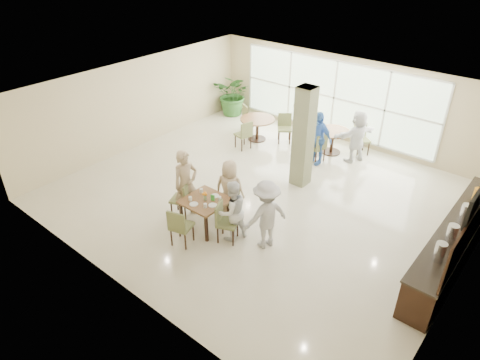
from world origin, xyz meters
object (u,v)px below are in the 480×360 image
Objects in this scene: round_table_right at (333,136)px; buffet_counter at (456,240)px; teen_left at (186,184)px; potted_plant at (234,94)px; adult_a at (317,138)px; adult_b at (357,136)px; teen_right at (232,211)px; round_table_left at (257,123)px; teen_standing at (266,215)px; adult_standing at (301,114)px; main_table at (205,203)px; teen_far at (230,188)px.

round_table_right is 0.23× the size of buffet_counter.
round_table_right is at bearing 2.60° from teen_left.
teen_left reaches higher than potted_plant.
adult_a reaches higher than adult_b.
teen_right is at bearing 19.78° from adult_b.
teen_right is (2.84, -4.59, 0.16)m from round_table_left.
teen_right is at bearing -48.08° from teen_standing.
potted_plant is 7.58m from teen_right.
teen_standing is 1.00× the size of adult_standing.
round_table_right is 0.68× the size of potted_plant.
teen_left is at bearing -156.84° from buffet_counter.
adult_standing is (-0.37, 5.67, -0.05)m from teen_left.
teen_far is (0.10, 0.76, 0.09)m from main_table.
teen_standing reaches higher than main_table.
main_table is 0.58× the size of adult_standing.
adult_standing is at bearing -99.09° from teen_far.
teen_left is 5.68m from adult_standing.
teen_right is at bearing -85.54° from round_table_right.
teen_standing is 4.31m from adult_a.
teen_left reaches higher than adult_b.
buffet_counter reaches higher than potted_plant.
round_table_left is 0.78× the size of teen_right.
teen_standing is at bearing -69.19° from teen_left.
potted_plant reaches higher than teen_right.
teen_far is at bearing -89.26° from adult_a.
adult_a is (-4.60, 2.01, 0.27)m from buffet_counter.
buffet_counter reaches higher than round_table_right.
teen_standing is at bearing -44.41° from potted_plant.
round_table_right is 5.43m from buffet_counter.
buffet_counter reaches higher than main_table.
teen_far is 4.73m from adult_b.
adult_b is (0.40, 5.30, 0.07)m from teen_right.
round_table_right is 0.66× the size of adult_standing.
round_table_right is 0.66× the size of adult_a.
buffet_counter is at bearing -19.53° from adult_a.
buffet_counter is 6.82m from adult_standing.
teen_left reaches higher than teen_right.
adult_a is (-0.45, 4.42, 0.08)m from teen_right.
potted_plant is 3.06m from adult_standing.
main_table is at bearing 11.83° from adult_b.
adult_a is (0.32, 4.49, 0.17)m from main_table.
buffet_counter is 5.03m from adult_a.
round_table_left is 0.77× the size of teen_far.
adult_standing is at bearing 142.07° from adult_a.
adult_b is at bearing 12.26° from round_table_left.
potted_plant is 5.32m from adult_b.
teen_far is at bearing 92.60° from adult_standing.
teen_left is 1.48m from teen_right.
teen_standing is at bearing -77.10° from round_table_right.
buffet_counter is 3.16× the size of teen_right.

